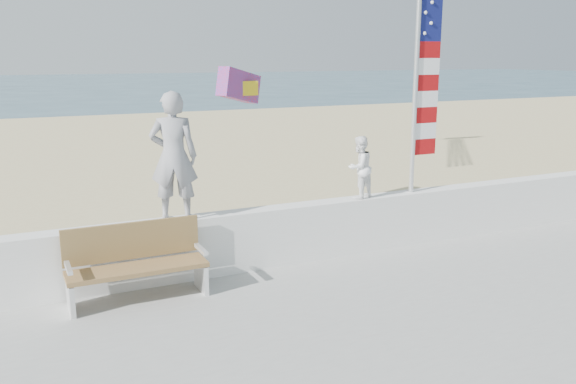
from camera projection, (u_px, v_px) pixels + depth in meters
name	position (u px, v px, depth m)	size (l,w,h in m)	color
ground	(335.00, 326.00, 7.68)	(220.00, 220.00, 0.00)	#315363
sand	(161.00, 187.00, 15.60)	(90.00, 40.00, 0.08)	#CEBD89
seawall	(271.00, 237.00, 9.30)	(30.00, 0.35, 0.90)	white
adult	(174.00, 156.00, 8.40)	(0.65, 0.43, 1.79)	gray
child	(359.00, 167.00, 9.75)	(0.49, 0.38, 1.01)	white
bench	(136.00, 262.00, 8.00)	(1.80, 0.57, 1.00)	olive
flag	(422.00, 77.00, 9.92)	(0.50, 0.08, 3.50)	silver
parafoil_kite	(240.00, 86.00, 11.49)	(1.05, 0.77, 0.73)	red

